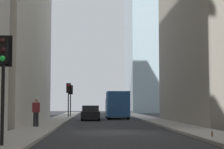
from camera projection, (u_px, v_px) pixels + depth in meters
ground_plane at (114, 132)px, 21.21m from camera, size 135.00×135.00×0.00m
sidewalk_right at (32, 131)px, 21.00m from camera, size 90.00×2.20×0.14m
sidewalk_left at (195, 131)px, 21.44m from camera, size 90.00×2.20×0.14m
delivery_truck at (117, 105)px, 41.43m from camera, size 6.46×2.25×2.84m
sedan_black at (91, 113)px, 37.46m from camera, size 4.30×1.78×1.42m
traffic_light_foreground at (3, 64)px, 13.31m from camera, size 0.43×0.52×3.80m
traffic_light_midblock at (71, 93)px, 45.89m from camera, size 0.43×0.52×3.67m
traffic_light_far_junction at (68, 92)px, 43.09m from camera, size 0.43×0.52×3.76m
pedestrian at (36, 111)px, 24.33m from camera, size 0.26×0.44×1.76m
discarded_bottle at (212, 134)px, 16.72m from camera, size 0.07×0.07×0.27m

